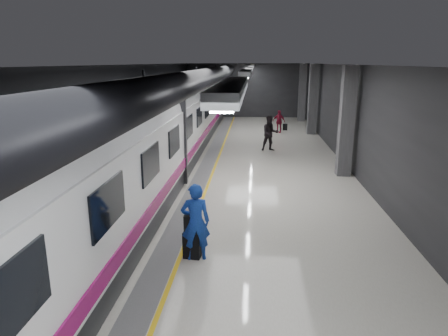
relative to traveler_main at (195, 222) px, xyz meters
name	(u,v)px	position (x,y,z in m)	size (l,w,h in m)	color
ground	(232,187)	(0.55, 5.82, -0.95)	(40.00, 40.00, 0.00)	silver
platform_hall	(227,91)	(0.26, 6.77, 2.59)	(10.02, 40.02, 4.51)	black
train	(146,132)	(-2.70, 5.82, 1.12)	(3.05, 38.00, 4.05)	black
traveler_main	(195,222)	(0.00, 0.00, 0.00)	(0.69, 0.45, 1.90)	blue
suitcase_main	(192,245)	(-0.10, 0.04, -0.61)	(0.41, 0.26, 0.67)	black
shoulder_bag	(190,224)	(-0.13, 0.03, -0.07)	(0.32, 0.17, 0.42)	black
traveler_far_a	(270,133)	(2.19, 12.35, 0.00)	(0.92, 0.72, 1.89)	black
traveler_far_b	(279,121)	(2.99, 18.10, -0.20)	(0.88, 0.37, 1.51)	maroon
suitcase_far	(285,127)	(3.49, 19.10, -0.73)	(0.30, 0.20, 0.45)	black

